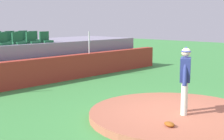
% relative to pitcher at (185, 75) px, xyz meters
% --- Properties ---
extents(ground_plane, '(60.00, 60.00, 0.00)m').
position_rel_pitcher_xyz_m(ground_plane, '(-0.03, 0.24, -1.23)').
color(ground_plane, '#3D863F').
extents(pitchers_mound, '(4.71, 4.71, 0.20)m').
position_rel_pitcher_xyz_m(pitchers_mound, '(-0.03, 0.24, -1.13)').
color(pitchers_mound, '#A55A43').
rests_on(pitchers_mound, ground_plane).
extents(pitcher, '(0.77, 0.48, 1.78)m').
position_rel_pitcher_xyz_m(pitcher, '(0.00, 0.00, 0.00)').
color(pitcher, silver).
rests_on(pitcher, pitchers_mound).
extents(fielding_glove, '(0.29, 0.35, 0.11)m').
position_rel_pitcher_xyz_m(fielding_glove, '(-1.21, -0.32, -0.98)').
color(fielding_glove, '#8B4613').
rests_on(fielding_glove, pitchers_mound).
extents(brick_barrier, '(16.08, 0.40, 1.09)m').
position_rel_pitcher_xyz_m(brick_barrier, '(-0.03, 6.96, -0.68)').
color(brick_barrier, '#A03226').
rests_on(brick_barrier, ground_plane).
extents(fence_post_right, '(0.06, 0.06, 1.04)m').
position_rel_pitcher_xyz_m(fence_post_right, '(3.10, 6.96, 0.38)').
color(fence_post_right, silver).
rests_on(fence_post_right, brick_barrier).
extents(bleacher_platform, '(14.32, 3.67, 1.65)m').
position_rel_pitcher_xyz_m(bleacher_platform, '(-0.03, 9.34, -0.40)').
color(bleacher_platform, gray).
rests_on(bleacher_platform, ground_plane).
extents(stadium_chair_1, '(0.48, 0.44, 0.50)m').
position_rel_pitcher_xyz_m(stadium_chair_1, '(-0.74, 8.03, 0.58)').
color(stadium_chair_1, '#1C5735').
rests_on(stadium_chair_1, bleacher_platform).
extents(stadium_chair_2, '(0.48, 0.44, 0.50)m').
position_rel_pitcher_xyz_m(stadium_chair_2, '(-0.01, 8.04, 0.58)').
color(stadium_chair_2, '#1C5735').
rests_on(stadium_chair_2, bleacher_platform).
extents(stadium_chair_3, '(0.48, 0.44, 0.50)m').
position_rel_pitcher_xyz_m(stadium_chair_3, '(0.67, 8.03, 0.58)').
color(stadium_chair_3, '#1C5735').
rests_on(stadium_chair_3, bleacher_platform).
extents(stadium_chair_4, '(0.48, 0.44, 0.50)m').
position_rel_pitcher_xyz_m(stadium_chair_4, '(1.37, 8.02, 0.58)').
color(stadium_chair_4, '#1C5735').
rests_on(stadium_chair_4, bleacher_platform).
extents(stadium_chair_7, '(0.48, 0.44, 0.50)m').
position_rel_pitcher_xyz_m(stadium_chair_7, '(-0.01, 8.90, 0.58)').
color(stadium_chair_7, '#1C5735').
rests_on(stadium_chair_7, bleacher_platform).
extents(stadium_chair_8, '(0.48, 0.44, 0.50)m').
position_rel_pitcher_xyz_m(stadium_chair_8, '(0.67, 8.94, 0.58)').
color(stadium_chair_8, '#1C5735').
rests_on(stadium_chair_8, bleacher_platform).
extents(stadium_chair_9, '(0.48, 0.44, 0.50)m').
position_rel_pitcher_xyz_m(stadium_chair_9, '(1.36, 8.92, 0.58)').
color(stadium_chair_9, '#1C5735').
rests_on(stadium_chair_9, bleacher_platform).
extents(stadium_chair_13, '(0.48, 0.44, 0.50)m').
position_rel_pitcher_xyz_m(stadium_chair_13, '(0.65, 9.80, 0.58)').
color(stadium_chair_13, '#1C5735').
rests_on(stadium_chair_13, bleacher_platform).
extents(stadium_chair_14, '(0.48, 0.44, 0.50)m').
position_rel_pitcher_xyz_m(stadium_chair_14, '(1.39, 9.83, 0.58)').
color(stadium_chair_14, '#1C5735').
rests_on(stadium_chair_14, bleacher_platform).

